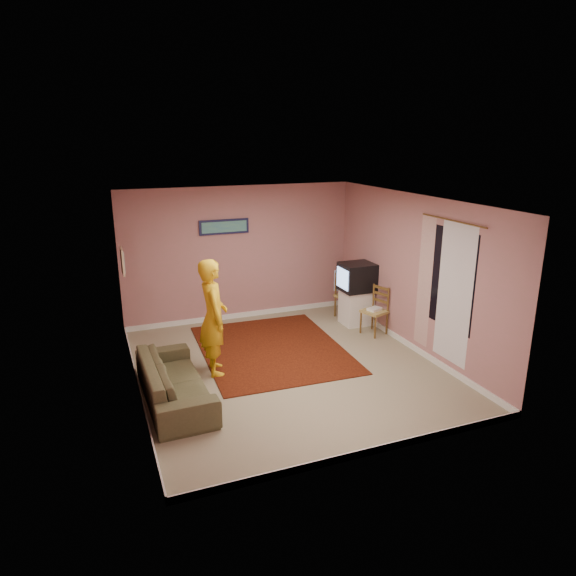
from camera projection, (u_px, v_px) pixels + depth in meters
name	position (u px, v px, depth m)	size (l,w,h in m)	color
ground	(287.00, 367.00, 8.04)	(5.00, 5.00, 0.00)	gray
wall_back	(240.00, 254.00, 9.90)	(4.50, 0.02, 2.60)	#A06D69
wall_front	(373.00, 350.00, 5.44)	(4.50, 0.02, 2.60)	#A06D69
wall_left	(131.00, 305.00, 6.88)	(0.02, 5.00, 2.60)	#A06D69
wall_right	(414.00, 274.00, 8.46)	(0.02, 5.00, 2.60)	#A06D69
ceiling	(287.00, 201.00, 7.30)	(4.50, 5.00, 0.02)	white
baseboard_back	(242.00, 315.00, 10.24)	(4.50, 0.02, 0.10)	white
baseboard_front	(367.00, 452.00, 5.80)	(4.50, 0.02, 0.10)	white
baseboard_left	(139.00, 389.00, 7.24)	(0.02, 5.00, 0.10)	white
baseboard_right	(408.00, 344.00, 8.81)	(0.02, 5.00, 0.10)	white
window	(450.00, 279.00, 7.61)	(0.01, 1.10, 1.50)	black
curtain_sheer	(454.00, 294.00, 7.53)	(0.01, 0.75, 2.10)	silver
curtain_floral	(425.00, 282.00, 8.15)	(0.01, 0.35, 2.10)	beige
curtain_rod	(453.00, 221.00, 7.35)	(0.02, 0.02, 1.40)	brown
picture_back	(224.00, 227.00, 9.61)	(0.95, 0.04, 0.28)	#141537
picture_left	(123.00, 261.00, 8.25)	(0.04, 0.38, 0.42)	beige
area_rug	(272.00, 349.00, 8.73)	(2.30, 2.88, 0.02)	black
tv_cabinet	(356.00, 307.00, 9.83)	(0.53, 0.48, 0.67)	white
crt_tv	(357.00, 277.00, 9.66)	(0.62, 0.55, 0.53)	black
chair_a	(348.00, 291.00, 10.12)	(0.46, 0.45, 0.49)	tan
dvd_player	(348.00, 294.00, 10.13)	(0.32, 0.23, 0.05)	#B9B9BE
blue_throw	(344.00, 280.00, 10.23)	(0.40, 0.05, 0.42)	#95C6F4
chair_b	(375.00, 306.00, 9.26)	(0.49, 0.50, 0.48)	tan
game_console	(374.00, 309.00, 9.28)	(0.24, 0.17, 0.05)	white
sofa	(174.00, 380.00, 6.97)	(1.99, 0.78, 0.58)	brown
person	(213.00, 317.00, 7.64)	(0.65, 0.43, 1.78)	gold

